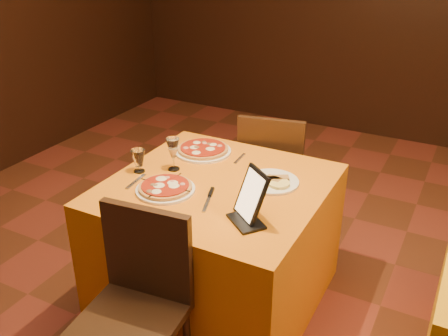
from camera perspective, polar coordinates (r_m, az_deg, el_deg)
The scene contains 12 objects.
main_table at distance 2.81m, azimuth -0.72°, elevation -8.55°, with size 1.10×1.10×0.75m, color orange.
chair_main_near at distance 2.25m, azimuth -10.83°, elevation -16.87°, with size 0.39×0.39×0.91m, color black, non-canonical shape.
chair_main_far at distance 3.41m, azimuth 5.79°, elevation -0.54°, with size 0.42×0.42×0.91m, color black, non-canonical shape.
pizza_near at distance 2.56m, azimuth -6.72°, elevation -2.31°, with size 0.30×0.30×0.03m.
pizza_far at distance 2.97m, azimuth -2.42°, elevation 2.07°, with size 0.34×0.34×0.03m.
cutlet_dish at distance 2.63m, azimuth 5.44°, elevation -1.44°, with size 0.29×0.29×0.03m.
wine_glass at distance 2.74m, azimuth -5.82°, elevation 1.62°, with size 0.08×0.08×0.19m, color #ECC986, non-canonical shape.
water_glass at distance 2.75m, azimuth -9.74°, elevation 0.80°, with size 0.06×0.06×0.13m, color silver, non-canonical shape.
tablet at distance 2.27m, azimuth 3.14°, elevation -3.08°, with size 0.18×0.02×0.24m, color black.
knife at distance 2.45m, azimuth -1.85°, elevation -3.80°, with size 0.21×0.02×0.01m, color silver.
fork_near at distance 2.67m, azimuth -10.04°, elevation -1.53°, with size 0.18×0.02×0.01m, color #B8B9BF.
fork_far at distance 2.89m, azimuth 1.81°, elevation 1.09°, with size 0.15×0.02×0.01m, color #B9B9C0.
Camera 1 is at (0.62, -1.52, 1.97)m, focal length 40.00 mm.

